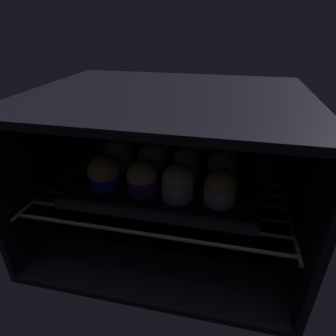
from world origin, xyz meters
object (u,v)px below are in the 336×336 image
at_px(muffin_row0_col2, 178,182).
at_px(muffin_row1_col1, 152,160).
at_px(muffin_row0_col1, 142,178).
at_px(muffin_row2_col1, 160,148).
at_px(muffin_row0_col0, 104,173).
at_px(muffin_row1_col3, 222,168).
at_px(muffin_row2_col2, 192,150).
at_px(muffin_row2_col3, 223,154).
at_px(muffin_row0_col3, 220,188).
at_px(muffin_row2_col0, 131,144).
at_px(muffin_row1_col0, 118,156).
at_px(muffin_row1_col2, 186,164).
at_px(baking_tray, 168,177).

bearing_deg(muffin_row0_col2, muffin_row1_col1, 131.99).
distance_m(muffin_row0_col1, muffin_row2_col1, 0.17).
relative_size(muffin_row1_col1, muffin_row2_col1, 1.10).
distance_m(muffin_row0_col0, muffin_row1_col3, 0.27).
xyz_separation_m(muffin_row1_col1, muffin_row2_col2, (0.08, 0.09, -0.00)).
bearing_deg(muffin_row2_col3, muffin_row0_col1, -135.27).
bearing_deg(muffin_row0_col3, muffin_row2_col3, 91.01).
bearing_deg(muffin_row0_col1, muffin_row2_col2, 63.42).
height_order(muffin_row0_col3, muffin_row2_col0, muffin_row2_col0).
bearing_deg(muffin_row1_col0, muffin_row1_col2, -0.83).
relative_size(muffin_row0_col0, muffin_row1_col0, 0.98).
bearing_deg(muffin_row0_col0, muffin_row0_col1, 0.45).
bearing_deg(muffin_row2_col1, muffin_row0_col1, -89.86).
height_order(muffin_row0_col0, muffin_row2_col3, muffin_row0_col0).
distance_m(muffin_row0_col3, muffin_row2_col1, 0.24).
distance_m(muffin_row0_col3, muffin_row2_col3, 0.17).
bearing_deg(muffin_row1_col3, muffin_row0_col1, -153.81).
xyz_separation_m(baking_tray, muffin_row2_col2, (0.04, 0.09, 0.04)).
xyz_separation_m(muffin_row1_col1, muffin_row2_col1, (-0.00, 0.09, -0.00)).
height_order(muffin_row1_col1, muffin_row1_col3, muffin_row1_col3).
relative_size(muffin_row0_col3, muffin_row1_col1, 0.89).
height_order(muffin_row0_col1, muffin_row0_col3, muffin_row0_col1).
height_order(muffin_row0_col0, muffin_row1_col1, same).
xyz_separation_m(muffin_row0_col3, muffin_row2_col0, (-0.25, 0.17, 0.00)).
distance_m(muffin_row0_col0, muffin_row1_col1, 0.12).
distance_m(baking_tray, muffin_row2_col1, 0.10).
distance_m(muffin_row1_col0, muffin_row1_col1, 0.09).
bearing_deg(muffin_row1_col1, muffin_row2_col0, 133.95).
height_order(muffin_row0_col1, muffin_row2_col2, muffin_row2_col2).
bearing_deg(muffin_row1_col3, muffin_row2_col0, 161.14).
xyz_separation_m(muffin_row0_col2, muffin_row2_col1, (-0.08, 0.17, -0.00)).
height_order(muffin_row2_col1, muffin_row2_col2, muffin_row2_col2).
distance_m(muffin_row1_col2, muffin_row2_col1, 0.12).
height_order(muffin_row1_col0, muffin_row2_col2, same).
xyz_separation_m(muffin_row1_col2, muffin_row2_col3, (0.08, 0.08, -0.00)).
relative_size(muffin_row1_col0, muffin_row1_col1, 1.02).
relative_size(baking_tray, muffin_row0_col3, 5.67).
relative_size(muffin_row0_col1, muffin_row2_col0, 0.96).
relative_size(muffin_row1_col3, muffin_row2_col2, 1.01).
bearing_deg(muffin_row1_col2, muffin_row1_col1, -179.79).
bearing_deg(muffin_row2_col2, muffin_row0_col1, -116.58).
relative_size(muffin_row2_col2, muffin_row2_col3, 1.14).
bearing_deg(muffin_row1_col0, muffin_row1_col3, -0.34).
height_order(muffin_row0_col1, muffin_row1_col3, muffin_row1_col3).
distance_m(muffin_row2_col0, muffin_row2_col2, 0.17).
bearing_deg(muffin_row0_col1, baking_tray, 63.75).
bearing_deg(muffin_row2_col1, muffin_row2_col3, -1.18).
bearing_deg(baking_tray, muffin_row0_col1, -116.25).
bearing_deg(baking_tray, muffin_row1_col0, 178.52).
xyz_separation_m(muffin_row2_col0, muffin_row2_col2, (0.17, -0.00, 0.00)).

